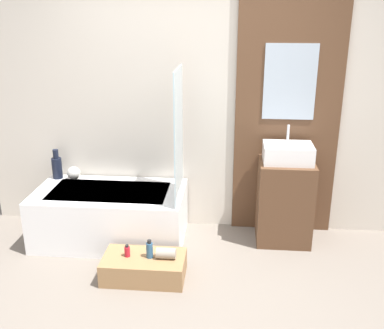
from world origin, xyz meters
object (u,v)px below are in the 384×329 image
Objects in this scene: wooden_step_bench at (144,267)px; vase_tall_dark at (57,167)px; sink at (288,153)px; bottle_soap_secondary at (150,250)px; bathtub at (111,215)px; vase_round_light at (74,173)px; bottle_soap_primary at (127,251)px.

vase_tall_dark is at bearing 138.90° from wooden_step_bench.
bottle_soap_secondary is (-1.16, -0.77, -0.62)m from sink.
sink is at bearing 4.91° from bathtub.
vase_round_light is (-2.09, 0.13, -0.31)m from sink.
bottle_soap_secondary is (0.92, -0.90, -0.31)m from vase_round_light.
bathtub is 13.34× the size of bottle_soap_primary.
wooden_step_bench is at bearing -147.55° from sink.
bottle_soap_secondary is (0.49, -0.63, 0.01)m from bathtub.
sink is 1.48× the size of vase_tall_dark.
vase_round_light is at bearing 135.85° from bottle_soap_secondary.
vase_tall_dark reaches higher than bottle_soap_primary.
vase_round_light is 1.32m from bottle_soap_secondary.
sink is (1.21, 0.77, 0.79)m from wooden_step_bench.
wooden_step_bench is 1.49m from vase_tall_dark.
bottle_soap_primary is 0.66× the size of bottle_soap_secondary.
bottle_soap_primary reaches higher than wooden_step_bench.
vase_round_light is at bearing 148.23° from bathtub.
bottle_soap_secondary is at bearing -39.75° from vase_tall_dark.
bottle_soap_secondary is at bearing 0.00° from bottle_soap_primary.
vase_tall_dark is 1.47m from bottle_soap_secondary.
vase_round_light reaches higher than bottle_soap_primary.
bottle_soap_secondary is at bearing -51.98° from bathtub.
vase_tall_dark is (-0.61, 0.28, 0.37)m from bathtub.
bathtub is 3.16× the size of sink.
wooden_step_bench is 0.20m from bottle_soap_primary.
bottle_soap_primary is 0.19m from bottle_soap_secondary.
vase_round_light is at bearing -5.27° from vase_tall_dark.
wooden_step_bench is at bearing 180.00° from bottle_soap_secondary.
vase_round_light is 0.82× the size of bottle_soap_secondary.
bathtub is 10.74× the size of vase_round_light.
vase_round_light is at bearing 134.22° from wooden_step_bench.
sink reaches higher than bottle_soap_primary.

